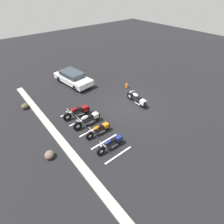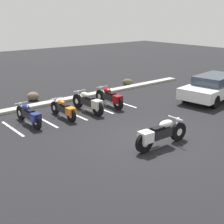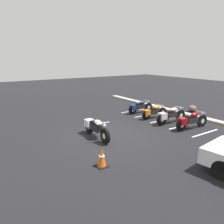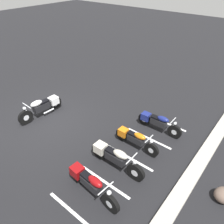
# 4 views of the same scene
# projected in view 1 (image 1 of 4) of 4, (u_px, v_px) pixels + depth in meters

# --- Properties ---
(ground) EXTENTS (60.00, 60.00, 0.00)m
(ground) POSITION_uv_depth(u_px,v_px,m) (131.00, 105.00, 15.00)
(ground) COLOR black
(motorcycle_white_featured) EXTENTS (2.32, 0.65, 0.91)m
(motorcycle_white_featured) POSITION_uv_depth(u_px,v_px,m) (137.00, 99.00, 14.88)
(motorcycle_white_featured) COLOR black
(motorcycle_white_featured) RESTS_ON ground
(parked_bike_0) EXTENTS (0.58, 2.07, 0.82)m
(parked_bike_0) POSITION_uv_depth(u_px,v_px,m) (111.00, 143.00, 10.96)
(parked_bike_0) COLOR black
(parked_bike_0) RESTS_ON ground
(parked_bike_1) EXTENTS (0.56, 1.99, 0.78)m
(parked_bike_1) POSITION_uv_depth(u_px,v_px,m) (99.00, 129.00, 11.99)
(parked_bike_1) COLOR black
(parked_bike_1) RESTS_ON ground
(parked_bike_2) EXTENTS (0.64, 2.29, 0.90)m
(parked_bike_2) POSITION_uv_depth(u_px,v_px,m) (88.00, 119.00, 12.76)
(parked_bike_2) COLOR black
(parked_bike_2) RESTS_ON ground
(parked_bike_3) EXTENTS (0.63, 2.23, 0.88)m
(parked_bike_3) POSITION_uv_depth(u_px,v_px,m) (78.00, 111.00, 13.54)
(parked_bike_3) COLOR black
(parked_bike_3) RESTS_ON ground
(car_white) EXTENTS (4.50, 2.34, 1.29)m
(car_white) POSITION_uv_depth(u_px,v_px,m) (73.00, 78.00, 17.73)
(car_white) COLOR black
(car_white) RESTS_ON ground
(concrete_curb) EXTENTS (18.00, 0.50, 0.12)m
(concrete_curb) POSITION_uv_depth(u_px,v_px,m) (61.00, 141.00, 11.64)
(concrete_curb) COLOR #A8A399
(concrete_curb) RESTS_ON ground
(landscape_rock_0) EXTENTS (0.82, 0.82, 0.44)m
(landscape_rock_0) POSITION_uv_depth(u_px,v_px,m) (25.00, 106.00, 14.53)
(landscape_rock_0) COLOR brown
(landscape_rock_0) RESTS_ON ground
(landscape_rock_1) EXTENTS (0.83, 0.82, 0.45)m
(landscape_rock_1) POSITION_uv_depth(u_px,v_px,m) (49.00, 155.00, 10.48)
(landscape_rock_1) COLOR brown
(landscape_rock_1) RESTS_ON ground
(traffic_cone) EXTENTS (0.40, 0.40, 0.69)m
(traffic_cone) POSITION_uv_depth(u_px,v_px,m) (127.00, 85.00, 17.26)
(traffic_cone) COLOR black
(traffic_cone) RESTS_ON ground
(stall_line_0) EXTENTS (0.10, 2.10, 0.00)m
(stall_line_0) POSITION_uv_depth(u_px,v_px,m) (118.00, 155.00, 10.75)
(stall_line_0) COLOR white
(stall_line_0) RESTS_ON ground
(stall_line_1) EXTENTS (0.10, 2.10, 0.00)m
(stall_line_1) POSITION_uv_depth(u_px,v_px,m) (104.00, 142.00, 11.64)
(stall_line_1) COLOR white
(stall_line_1) RESTS_ON ground
(stall_line_2) EXTENTS (0.10, 2.10, 0.00)m
(stall_line_2) POSITION_uv_depth(u_px,v_px,m) (92.00, 130.00, 12.53)
(stall_line_2) COLOR white
(stall_line_2) RESTS_ON ground
(stall_line_3) EXTENTS (0.10, 2.10, 0.00)m
(stall_line_3) POSITION_uv_depth(u_px,v_px,m) (81.00, 120.00, 13.41)
(stall_line_3) COLOR white
(stall_line_3) RESTS_ON ground
(stall_line_4) EXTENTS (0.10, 2.10, 0.00)m
(stall_line_4) POSITION_uv_depth(u_px,v_px,m) (72.00, 111.00, 14.30)
(stall_line_4) COLOR white
(stall_line_4) RESTS_ON ground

